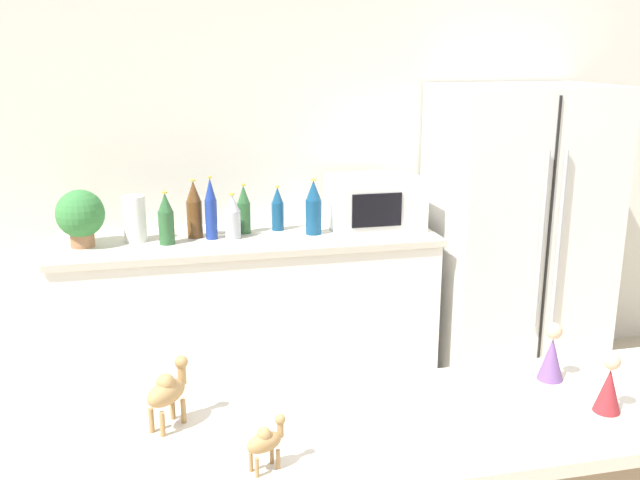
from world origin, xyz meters
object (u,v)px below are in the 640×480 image
at_px(back_bottle_3, 194,210).
at_px(back_bottle_6, 211,209).
at_px(back_bottle_2, 166,219).
at_px(back_bottle_4, 233,217).
at_px(back_bottle_5, 313,208).
at_px(potted_plant, 80,216).
at_px(back_bottle_1, 278,209).
at_px(back_bottle_0, 244,210).
at_px(camel_figurine, 266,441).
at_px(microwave, 374,202).
at_px(refrigerator, 516,239).
at_px(paper_towel_roll, 135,219).
at_px(wise_man_figurine_crimson, 609,387).
at_px(camel_figurine_second, 168,390).
at_px(wise_man_figurine_purple, 552,355).

bearing_deg(back_bottle_3, back_bottle_6, -31.68).
relative_size(back_bottle_2, back_bottle_4, 1.14).
bearing_deg(back_bottle_3, back_bottle_5, -6.86).
distance_m(potted_plant, back_bottle_5, 1.16).
bearing_deg(potted_plant, back_bottle_1, 6.11).
height_order(back_bottle_2, back_bottle_5, back_bottle_5).
relative_size(back_bottle_0, back_bottle_6, 0.81).
distance_m(back_bottle_5, camel_figurine, 2.26).
bearing_deg(potted_plant, back_bottle_6, 0.50).
xyz_separation_m(microwave, back_bottle_3, (-0.96, 0.02, 0.00)).
distance_m(refrigerator, paper_towel_roll, 2.08).
distance_m(paper_towel_roll, back_bottle_3, 0.30).
relative_size(microwave, back_bottle_4, 2.06).
bearing_deg(refrigerator, microwave, 174.94).
xyz_separation_m(back_bottle_0, wise_man_figurine_crimson, (0.63, -2.23, 0.01)).
relative_size(back_bottle_6, camel_figurine_second, 1.97).
bearing_deg(paper_towel_roll, camel_figurine, -81.99).
distance_m(microwave, back_bottle_1, 0.52).
height_order(potted_plant, back_bottle_4, potted_plant).
height_order(refrigerator, wise_man_figurine_purple, refrigerator).
xyz_separation_m(paper_towel_roll, back_bottle_6, (0.38, -0.04, 0.04)).
distance_m(microwave, back_bottle_6, 0.87).
distance_m(back_bottle_5, wise_man_figurine_purple, 1.94).
relative_size(back_bottle_1, back_bottle_3, 0.80).
height_order(potted_plant, camel_figurine, potted_plant).
height_order(microwave, back_bottle_1, microwave).
bearing_deg(refrigerator, camel_figurine_second, -135.20).
bearing_deg(back_bottle_5, wise_man_figurine_purple, -83.04).
bearing_deg(microwave, back_bottle_6, -178.06).
bearing_deg(microwave, refrigerator, -5.06).
bearing_deg(back_bottle_4, paper_towel_roll, 174.12).
xyz_separation_m(back_bottle_6, wise_man_figurine_crimson, (0.81, -2.15, -0.02)).
height_order(potted_plant, back_bottle_0, potted_plant).
bearing_deg(refrigerator, potted_plant, 179.09).
bearing_deg(back_bottle_0, microwave, -4.02).
bearing_deg(back_bottle_6, back_bottle_5, -2.51).
distance_m(potted_plant, back_bottle_2, 0.41).
xyz_separation_m(back_bottle_3, back_bottle_4, (0.19, -0.06, -0.03)).
bearing_deg(microwave, paper_towel_roll, 179.66).
bearing_deg(camel_figurine, back_bottle_6, 88.39).
bearing_deg(wise_man_figurine_purple, back_bottle_2, 117.43).
bearing_deg(potted_plant, camel_figurine, -75.52).
xyz_separation_m(paper_towel_roll, wise_man_figurine_purple, (1.14, -1.99, 0.02)).
bearing_deg(back_bottle_2, potted_plant, 173.71).
bearing_deg(back_bottle_2, back_bottle_1, 14.45).
height_order(back_bottle_0, wise_man_figurine_purple, back_bottle_0).
distance_m(camel_figurine, wise_man_figurine_purple, 0.86).
bearing_deg(back_bottle_4, wise_man_figurine_purple, -71.33).
height_order(potted_plant, wise_man_figurine_purple, potted_plant).
bearing_deg(wise_man_figurine_purple, microwave, 86.78).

